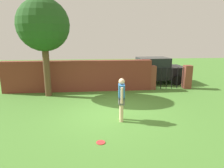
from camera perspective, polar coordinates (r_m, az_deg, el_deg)
ground_plane at (r=8.30m, az=-0.60°, el=-8.46°), size 40.00×40.00×0.00m
brick_wall at (r=11.62m, az=-9.55°, el=2.28°), size 8.39×0.50×1.76m
tree at (r=10.84m, az=-18.97°, el=15.42°), size 2.59×2.59×4.94m
person at (r=7.37m, az=2.71°, el=-3.92°), size 0.25×0.54×1.62m
fence_gate at (r=12.48m, az=16.05°, el=1.86°), size 2.64×0.44×1.40m
car at (r=13.72m, az=11.45°, el=3.82°), size 4.28×2.08×1.72m
frisbee_red at (r=6.23m, az=-3.22°, el=-16.28°), size 0.27×0.27×0.02m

